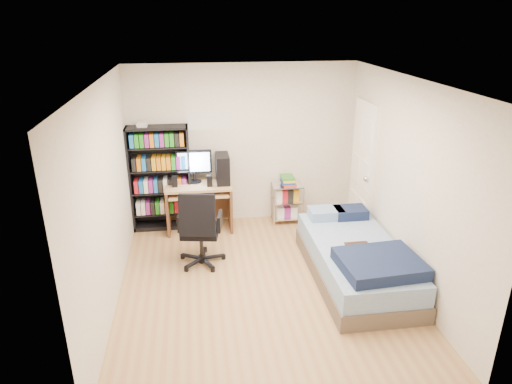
{
  "coord_description": "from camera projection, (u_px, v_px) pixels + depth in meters",
  "views": [
    {
      "loc": [
        -0.76,
        -4.85,
        3.17
      ],
      "look_at": [
        -0.02,
        0.4,
        1.08
      ],
      "focal_mm": 32.0,
      "sensor_mm": 36.0,
      "label": 1
    }
  ],
  "objects": [
    {
      "name": "office_chair",
      "position": [
        201.0,
        241.0,
        6.06
      ],
      "size": [
        0.74,
        0.74,
        1.08
      ],
      "rotation": [
        0.0,
        0.0,
        -0.17
      ],
      "color": "black",
      "rests_on": "room"
    },
    {
      "name": "room",
      "position": [
        262.0,
        191.0,
        5.27
      ],
      "size": [
        3.58,
        4.08,
        2.58
      ],
      "color": "#A88654",
      "rests_on": "ground"
    },
    {
      "name": "door",
      "position": [
        362.0,
        168.0,
        6.83
      ],
      "size": [
        0.12,
        0.8,
        2.0
      ],
      "color": "white",
      "rests_on": "room"
    },
    {
      "name": "media_shelf",
      "position": [
        160.0,
        177.0,
        6.95
      ],
      "size": [
        0.91,
        0.3,
        1.69
      ],
      "color": "black",
      "rests_on": "room"
    },
    {
      "name": "computer_desk",
      "position": [
        205.0,
        187.0,
        7.01
      ],
      "size": [
        0.99,
        0.58,
        1.25
      ],
      "color": "tan",
      "rests_on": "room"
    },
    {
      "name": "bed",
      "position": [
        357.0,
        260.0,
        5.76
      ],
      "size": [
        1.06,
        2.12,
        0.6
      ],
      "color": "brown",
      "rests_on": "room"
    },
    {
      "name": "wire_cart",
      "position": [
        287.0,
        192.0,
        7.26
      ],
      "size": [
        0.49,
        0.35,
        0.78
      ],
      "rotation": [
        0.0,
        0.0,
        -0.01
      ],
      "color": "silver",
      "rests_on": "room"
    }
  ]
}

